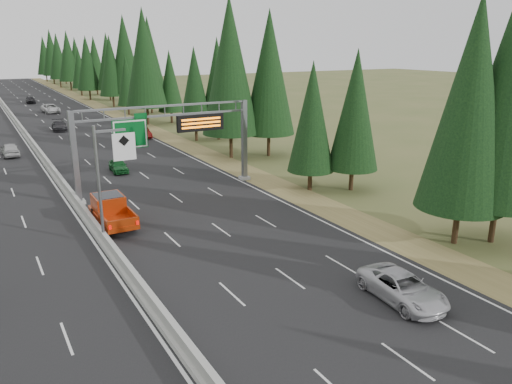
# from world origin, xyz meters

# --- Properties ---
(road) EXTENTS (32.00, 260.00, 0.08)m
(road) POSITION_xyz_m (0.00, 80.00, 0.04)
(road) COLOR black
(road) RESTS_ON ground
(shoulder_right) EXTENTS (3.60, 260.00, 0.06)m
(shoulder_right) POSITION_xyz_m (17.80, 80.00, 0.03)
(shoulder_right) COLOR olive
(shoulder_right) RESTS_ON ground
(median_barrier) EXTENTS (0.70, 260.00, 0.85)m
(median_barrier) POSITION_xyz_m (0.00, 80.00, 0.41)
(median_barrier) COLOR gray
(median_barrier) RESTS_ON road
(sign_gantry) EXTENTS (16.75, 0.98, 7.80)m
(sign_gantry) POSITION_xyz_m (8.92, 34.88, 5.27)
(sign_gantry) COLOR slate
(sign_gantry) RESTS_ON road
(hov_sign_pole) EXTENTS (2.80, 0.50, 8.00)m
(hov_sign_pole) POSITION_xyz_m (0.58, 24.97, 4.72)
(hov_sign_pole) COLOR slate
(hov_sign_pole) RESTS_ON road
(tree_row_right) EXTENTS (11.99, 243.30, 19.00)m
(tree_row_right) POSITION_xyz_m (21.87, 80.12, 9.14)
(tree_row_right) COLOR black
(tree_row_right) RESTS_ON ground
(silver_minivan) EXTENTS (2.81, 5.46, 1.47)m
(silver_minivan) POSITION_xyz_m (11.66, 9.43, 0.82)
(silver_minivan) COLOR #B9B8BE
(silver_minivan) RESTS_ON road
(red_pickup) EXTENTS (2.24, 6.28, 2.05)m
(red_pickup) POSITION_xyz_m (1.50, 29.01, 1.21)
(red_pickup) COLOR black
(red_pickup) RESTS_ON road
(car_ahead_green) EXTENTS (1.81, 3.99, 1.33)m
(car_ahead_green) POSITION_xyz_m (6.15, 44.23, 0.74)
(car_ahead_green) COLOR #135621
(car_ahead_green) RESTS_ON road
(car_ahead_dkred) EXTENTS (1.65, 4.51, 1.47)m
(car_ahead_dkred) POSITION_xyz_m (14.50, 62.35, 0.82)
(car_ahead_dkred) COLOR #500D0B
(car_ahead_dkred) RESTS_ON road
(car_ahead_dkgrey) EXTENTS (2.58, 5.31, 1.49)m
(car_ahead_dkgrey) POSITION_xyz_m (5.19, 75.09, 0.82)
(car_ahead_dkgrey) COLOR black
(car_ahead_dkgrey) RESTS_ON road
(car_ahead_white) EXTENTS (3.16, 6.11, 1.65)m
(car_ahead_white) POSITION_xyz_m (7.25, 97.83, 0.90)
(car_ahead_white) COLOR silver
(car_ahead_white) RESTS_ON road
(car_ahead_far) EXTENTS (2.04, 4.71, 1.58)m
(car_ahead_far) POSITION_xyz_m (5.81, 117.55, 0.87)
(car_ahead_far) COLOR black
(car_ahead_far) RESTS_ON road
(car_onc_white) EXTENTS (1.92, 4.67, 1.58)m
(car_onc_white) POSITION_xyz_m (-3.04, 58.43, 0.87)
(car_onc_white) COLOR #B3B3B3
(car_onc_white) RESTS_ON road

